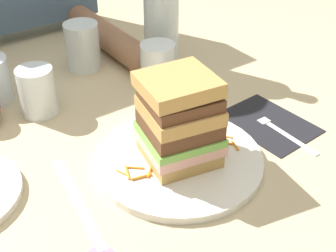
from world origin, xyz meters
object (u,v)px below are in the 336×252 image
Objects in this scene: main_plate at (179,160)px; sandwich at (179,121)px; juice_glass at (158,67)px; fork at (277,127)px; knife at (79,203)px; empty_tumbler_0 at (83,46)px; empty_tumbler_1 at (37,91)px; napkin_dark at (268,123)px.

main_plate is 0.07m from sandwich.
fork is at bearing -73.01° from juice_glass.
knife is 2.04× the size of empty_tumbler_0.
juice_glass reaches higher than main_plate.
knife is at bearing -142.26° from juice_glass.
sandwich is 0.69× the size of knife.
empty_tumbler_1 reaches higher than main_plate.
main_plate is 1.56× the size of fork.
main_plate is at bearing -2.68° from knife.
main_plate is at bearing 172.39° from fork.
empty_tumbler_1 is at bearing 137.20° from fork.
napkin_dark is at bearing -0.94° from main_plate.
knife is at bearing 178.25° from napkin_dark.
empty_tumbler_0 is (-0.16, 0.38, 0.05)m from napkin_dark.
juice_glass is 0.97× the size of empty_tumbler_1.
fork is 1.89× the size of empty_tumbler_1.
sandwich is at bearing 172.25° from fork.
napkin_dark is 1.60× the size of empty_tumbler_0.
main_plate is 0.38m from empty_tumbler_0.
empty_tumbler_0 is at bearing 120.70° from juice_glass.
napkin_dark is at bearing -1.10° from sandwich.
empty_tumbler_0 reaches higher than empty_tumbler_1.
sandwich is 1.41× the size of empty_tumbler_0.
empty_tumbler_1 reaches higher than knife.
fork is at bearing -90.16° from napkin_dark.
sandwich is 0.84× the size of fork.
main_plate is 1.30× the size of knife.
empty_tumbler_1 is (-0.31, 0.29, 0.04)m from fork.
empty_tumbler_0 is (-0.16, 0.40, 0.04)m from fork.
napkin_dark and knife have the same top height.
empty_tumbler_1 is at bearing 114.43° from sandwich.
fork reaches higher than napkin_dark.
sandwich is at bearing 133.76° from main_plate.
empty_tumbler_1 is (-0.14, -0.11, -0.01)m from empty_tumbler_0.
sandwich is 0.26m from juice_glass.
empty_tumbler_0 is (0.03, 0.37, 0.04)m from main_plate.
sandwich is at bearing 178.90° from napkin_dark.
empty_tumbler_1 is at bearing 171.26° from juice_glass.
empty_tumbler_0 is 1.12× the size of empty_tumbler_1.
sandwich is at bearing -116.99° from juice_glass.
napkin_dark is 0.41m from empty_tumbler_1.
fork is 0.83× the size of knife.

